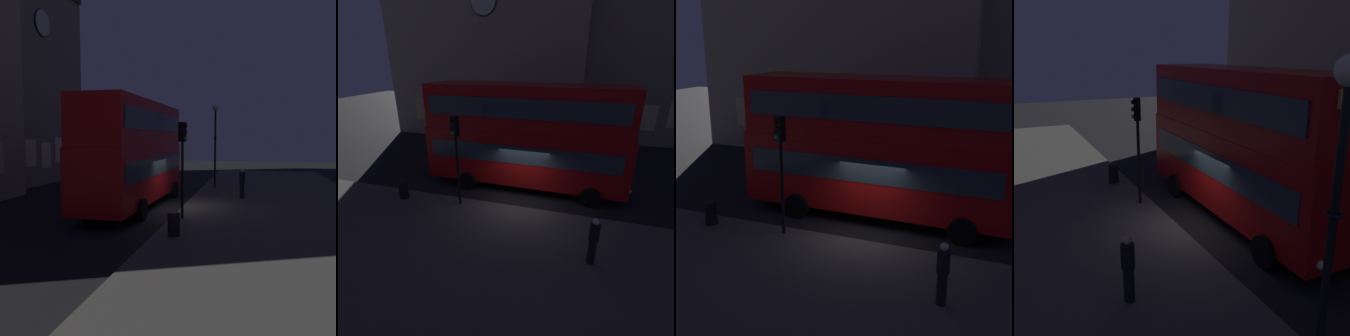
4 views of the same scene
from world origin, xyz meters
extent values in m
plane|color=black|center=(0.00, 0.00, 0.00)|extent=(80.00, 80.00, 0.00)
cube|color=#4C4944|center=(0.00, -5.49, 0.06)|extent=(44.00, 9.86, 0.12)
cube|color=tan|center=(-6.10, 14.71, 8.16)|extent=(16.78, 9.14, 16.32)
cube|color=#E5C67F|center=(-11.47, 10.11, 2.32)|extent=(1.72, 0.06, 1.83)
cube|color=#F9E09E|center=(-8.78, 10.11, 2.68)|extent=(1.72, 0.06, 2.32)
cube|color=#F2D18C|center=(-6.10, 10.11, 2.69)|extent=(1.72, 0.06, 1.86)
cube|color=#F2D18C|center=(-3.41, 10.11, 2.51)|extent=(1.72, 0.06, 2.09)
cube|color=#F9E09E|center=(-0.73, 10.11, 2.53)|extent=(1.72, 0.06, 1.85)
cube|color=#F9E09E|center=(3.37, 11.80, 2.31)|extent=(1.30, 0.06, 2.34)
cube|color=#B20F0F|center=(-0.21, 1.95, 1.88)|extent=(10.42, 2.72, 2.79)
cube|color=#B20F0F|center=(-0.21, 1.95, 4.37)|extent=(10.21, 2.67, 2.19)
cube|color=#2D3842|center=(-0.21, 1.95, 2.23)|extent=(9.59, 2.77, 0.90)
cube|color=#2D3842|center=(-0.21, 1.95, 4.48)|extent=(9.59, 2.77, 0.90)
cylinder|color=black|center=(3.34, 3.22, 0.49)|extent=(0.98, 0.26, 0.98)
cylinder|color=black|center=(3.30, 0.56, 0.49)|extent=(0.98, 0.26, 0.98)
cylinder|color=black|center=(-3.04, 3.32, 0.49)|extent=(0.98, 0.26, 0.98)
cylinder|color=black|center=(-3.08, 0.66, 0.49)|extent=(0.98, 0.26, 0.98)
cylinder|color=black|center=(-2.71, -1.07, 1.81)|extent=(0.12, 0.12, 3.37)
cube|color=black|center=(-2.71, -1.07, 3.92)|extent=(0.38, 0.34, 0.85)
sphere|color=black|center=(-2.75, -1.22, 4.19)|extent=(0.17, 0.17, 0.17)
sphere|color=black|center=(-2.75, -1.22, 3.92)|extent=(0.17, 0.17, 0.17)
sphere|color=green|center=(-2.75, -1.22, 3.65)|extent=(0.17, 0.17, 0.17)
cylinder|color=black|center=(3.34, -3.48, 0.58)|extent=(0.27, 0.27, 0.91)
cylinder|color=black|center=(3.34, -3.48, 1.34)|extent=(0.34, 0.34, 0.62)
sphere|color=beige|center=(3.34, -3.48, 1.76)|extent=(0.22, 0.22, 0.22)
cylinder|color=black|center=(-5.66, -1.33, 0.55)|extent=(0.45, 0.45, 0.86)
camera|label=1|loc=(-18.35, -4.08, 3.67)|focal=39.06mm
camera|label=2|loc=(2.59, -11.19, 6.61)|focal=28.29mm
camera|label=3|loc=(4.90, -14.14, 6.85)|focal=48.45mm
camera|label=4|loc=(11.40, -5.87, 6.00)|focal=41.81mm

